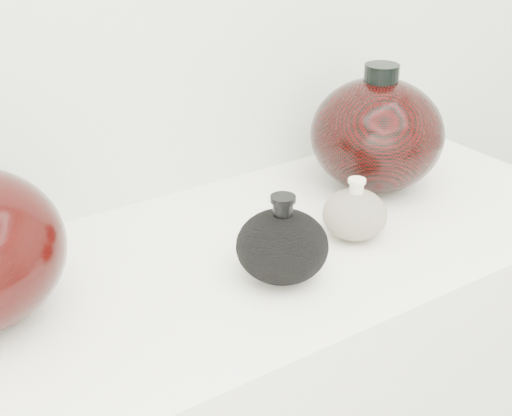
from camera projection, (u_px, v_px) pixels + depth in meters
black_gourd_vase at (282, 245)px, 1.00m from camera, size 0.16×0.16×0.13m
cream_gourd_vase at (355, 214)px, 1.12m from camera, size 0.13×0.13×0.10m
right_round_pot at (377, 134)px, 1.26m from camera, size 0.26×0.26×0.23m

